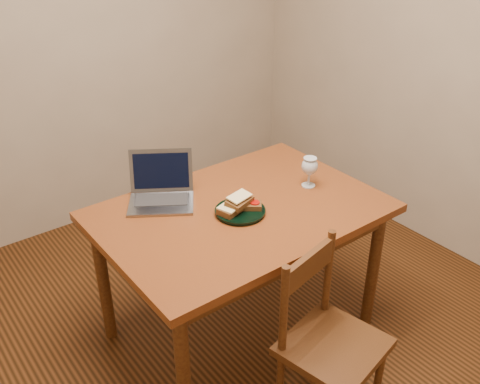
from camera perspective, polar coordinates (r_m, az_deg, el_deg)
floor at (r=2.88m, az=-0.61°, el=-15.73°), size 3.20×3.20×0.02m
back_wall at (r=3.54m, az=-17.25°, el=16.21°), size 3.20×0.02×2.60m
right_wall at (r=3.34m, az=22.73°, el=14.58°), size 0.02×3.20×2.60m
table at (r=2.54m, az=0.06°, el=-3.41°), size 1.30×0.90×0.74m
chair at (r=2.28m, az=9.57°, el=-14.78°), size 0.45×0.44×0.42m
plate at (r=2.45m, az=0.01°, el=-2.09°), size 0.23×0.23×0.02m
sandwich_cheese at (r=2.42m, az=-0.88°, el=-1.66°), size 0.15×0.11×0.04m
sandwich_tomato at (r=2.45m, az=1.00°, el=-1.33°), size 0.13×0.12×0.03m
sandwich_top at (r=2.42m, az=-0.07°, el=-0.89°), size 0.15×0.11×0.04m
milk_glass at (r=2.67m, az=7.40°, el=2.14°), size 0.08×0.08×0.16m
laptop at (r=2.57m, az=-8.41°, el=0.46°), size 0.40×0.39×0.22m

